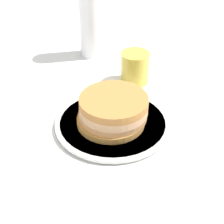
# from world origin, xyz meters

# --- Properties ---
(ground_plane) EXTENTS (4.00, 4.00, 0.00)m
(ground_plane) POSITION_xyz_m (0.00, 0.00, 0.00)
(ground_plane) COLOR white
(plate) EXTENTS (0.25, 0.25, 0.01)m
(plate) POSITION_xyz_m (-0.01, 0.00, 0.01)
(plate) COLOR silver
(plate) RESTS_ON ground_plane
(pancake_stack) EXTENTS (0.15, 0.16, 0.06)m
(pancake_stack) POSITION_xyz_m (-0.01, -0.00, 0.04)
(pancake_stack) COLOR #B47F3A
(pancake_stack) RESTS_ON plate
(juice_glass) EXTENTS (0.07, 0.07, 0.08)m
(juice_glass) POSITION_xyz_m (0.01, -0.20, 0.04)
(juice_glass) COLOR yellow
(juice_glass) RESTS_ON ground_plane
(water_bottle_near) EXTENTS (0.06, 0.06, 0.23)m
(water_bottle_near) POSITION_xyz_m (0.17, -0.29, 0.11)
(water_bottle_near) COLOR white
(water_bottle_near) RESTS_ON ground_plane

